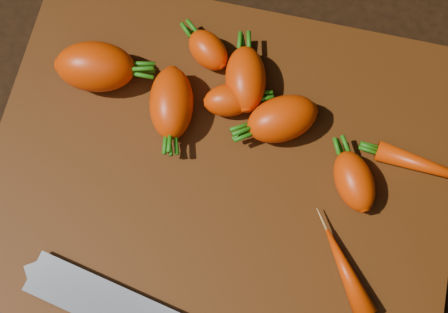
# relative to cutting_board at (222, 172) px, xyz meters

# --- Properties ---
(ground) EXTENTS (2.00, 2.00, 0.01)m
(ground) POSITION_rel_cutting_board_xyz_m (0.00, 0.00, -0.01)
(ground) COLOR black
(cutting_board) EXTENTS (0.50, 0.40, 0.01)m
(cutting_board) POSITION_rel_cutting_board_xyz_m (0.00, 0.00, 0.00)
(cutting_board) COLOR #53280B
(cutting_board) RESTS_ON ground
(carrot_0) EXTENTS (0.09, 0.07, 0.06)m
(carrot_0) POSITION_rel_cutting_board_xyz_m (-0.16, 0.08, 0.03)
(carrot_0) COLOR #E23600
(carrot_0) RESTS_ON cutting_board
(carrot_1) EXTENTS (0.06, 0.06, 0.04)m
(carrot_1) POSITION_rel_cutting_board_xyz_m (-0.04, 0.13, 0.02)
(carrot_1) COLOR #E23600
(carrot_1) RESTS_ON cutting_board
(carrot_2) EXTENTS (0.06, 0.09, 0.05)m
(carrot_2) POSITION_rel_cutting_board_xyz_m (-0.07, 0.05, 0.03)
(carrot_2) COLOR #E23600
(carrot_2) RESTS_ON cutting_board
(carrot_3) EXTENTS (0.06, 0.08, 0.04)m
(carrot_3) POSITION_rel_cutting_board_xyz_m (0.00, 0.10, 0.03)
(carrot_3) COLOR #E23600
(carrot_3) RESTS_ON cutting_board
(carrot_4) EXTENTS (0.09, 0.08, 0.05)m
(carrot_4) POSITION_rel_cutting_board_xyz_m (0.05, 0.06, 0.03)
(carrot_4) COLOR #E23600
(carrot_4) RESTS_ON cutting_board
(carrot_5) EXTENTS (0.06, 0.05, 0.04)m
(carrot_5) POSITION_rel_cutting_board_xyz_m (-0.01, 0.07, 0.02)
(carrot_5) COLOR #E23600
(carrot_5) RESTS_ON cutting_board
(carrot_6) EXTENTS (0.07, 0.08, 0.04)m
(carrot_6) POSITION_rel_cutting_board_xyz_m (0.14, 0.01, 0.03)
(carrot_6) COLOR #E23600
(carrot_6) RESTS_ON cutting_board
(carrot_7) EXTENTS (0.13, 0.04, 0.02)m
(carrot_7) POSITION_rel_cutting_board_xyz_m (0.22, 0.05, 0.02)
(carrot_7) COLOR #E23600
(carrot_7) RESTS_ON cutting_board
(carrot_8) EXTENTS (0.07, 0.09, 0.02)m
(carrot_8) POSITION_rel_cutting_board_xyz_m (0.15, -0.08, 0.02)
(carrot_8) COLOR #E23600
(carrot_8) RESTS_ON cutting_board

